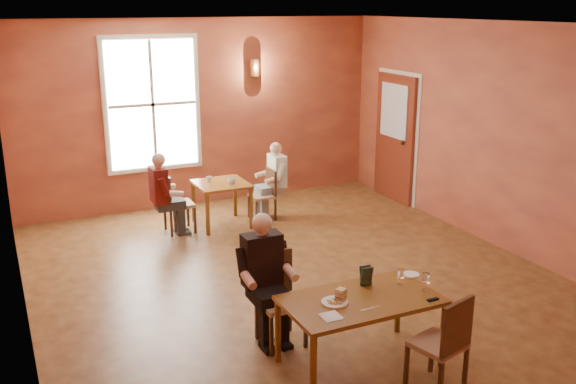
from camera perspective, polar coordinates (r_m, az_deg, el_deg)
name	(u,v)px	position (r m, az deg, el deg)	size (l,w,h in m)	color
ground	(295,279)	(7.83, 0.63, -7.77)	(6.00, 7.00, 0.01)	brown
wall_back	(201,113)	(10.54, -7.70, 6.96)	(6.00, 0.04, 3.00)	brown
wall_front	(522,269)	(4.60, 20.12, -6.46)	(6.00, 0.04, 3.00)	brown
wall_left	(12,190)	(6.65, -23.29, 0.16)	(0.04, 7.00, 3.00)	brown
wall_right	(497,137)	(9.03, 18.12, 4.71)	(0.04, 7.00, 3.00)	brown
ceiling	(296,24)	(7.14, 0.71, 14.75)	(6.00, 7.00, 0.04)	white
window	(152,104)	(10.26, -11.96, 7.62)	(1.36, 0.10, 1.96)	white
door	(394,138)	(10.84, 9.42, 4.73)	(0.12, 1.04, 2.10)	maroon
wall_sconce	(255,68)	(10.66, -2.99, 10.99)	(0.16, 0.16, 0.28)	brown
main_table	(360,331)	(6.04, 6.41, -12.19)	(1.41, 0.79, 0.66)	brown
chair_diner_main	(281,301)	(6.28, -0.65, -9.65)	(0.40, 0.40, 0.90)	brown
diner_main	(282,286)	(6.18, -0.54, -8.36)	(0.49, 0.49, 1.24)	black
chair_empty	(438,342)	(5.74, 13.17, -12.84)	(0.39, 0.39, 0.89)	#3C190D
plate_food	(335,301)	(5.77, 4.18, -9.68)	(0.24, 0.24, 0.03)	white
sandwich	(341,296)	(5.80, 4.72, -9.17)	(0.08, 0.08, 0.10)	tan
goblet_a	(400,277)	(6.16, 9.95, -7.42)	(0.07, 0.07, 0.17)	white
goblet_b	(426,281)	(6.09, 12.16, -7.77)	(0.07, 0.07, 0.18)	white
menu_stand	(366,276)	(6.11, 6.95, -7.40)	(0.12, 0.06, 0.19)	black
knife	(370,309)	(5.71, 7.31, -10.25)	(0.18, 0.01, 0.00)	silver
napkin	(331,316)	(5.54, 3.83, -10.97)	(0.17, 0.17, 0.01)	white
side_plate	(411,275)	(6.42, 10.90, -7.22)	(0.16, 0.16, 0.01)	silver
sunglasses	(433,299)	(5.95, 12.73, -9.30)	(0.11, 0.04, 0.01)	black
second_table	(222,204)	(9.62, -5.90, -1.07)	(0.75, 0.75, 0.66)	brown
chair_diner_white	(262,195)	(9.82, -2.34, -0.26)	(0.35, 0.35, 0.78)	#452417
diner_white	(264,184)	(9.78, -2.19, 0.75)	(0.45, 0.45, 1.13)	silver
chair_diner_maroon	(179,203)	(9.40, -9.65, -0.95)	(0.39, 0.39, 0.87)	#4F260F
diner_maroon	(177,193)	(9.35, -9.88, -0.09)	(0.47, 0.47, 1.18)	#51131D
cup_a	(231,181)	(9.43, -5.05, 0.98)	(0.11, 0.11, 0.09)	white
cup_b	(209,179)	(9.60, -7.04, 1.15)	(0.08, 0.08, 0.08)	silver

